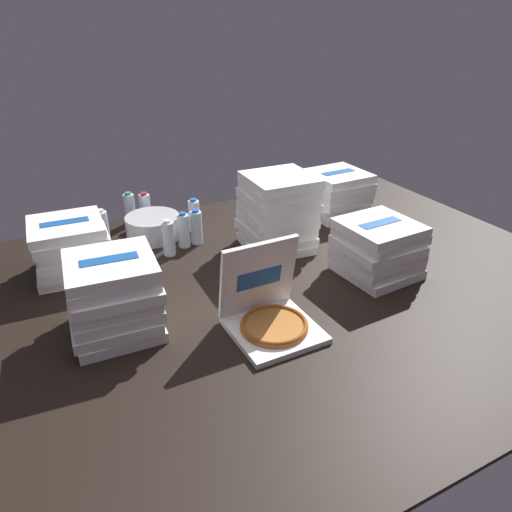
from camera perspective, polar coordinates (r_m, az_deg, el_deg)
name	(u,v)px	position (r m, az deg, el deg)	size (l,w,h in m)	color
ground_plane	(276,289)	(2.39, 2.36, -3.88)	(3.20, 2.40, 0.02)	black
open_pizza_box	(269,312)	(2.05, 1.59, -6.71)	(0.35, 0.36, 0.38)	white
pizza_stack_right_far	(71,248)	(2.62, -21.07, 0.90)	(0.40, 0.39, 0.29)	white
pizza_stack_center_far	(278,212)	(2.69, 2.58, 5.21)	(0.40, 0.39, 0.43)	white
pizza_stack_center_near	(336,194)	(3.23, 9.42, 7.33)	(0.38, 0.39, 0.29)	white
pizza_stack_right_near	(378,249)	(2.51, 14.25, 0.85)	(0.39, 0.39, 0.29)	white
pizza_stack_left_near	(113,296)	(2.08, -16.56, -4.58)	(0.40, 0.40, 0.33)	white
ice_bucket	(153,227)	(2.93, -12.12, 3.42)	(0.32, 0.32, 0.14)	#B7BABF
water_bottle_0	(145,209)	(3.12, -12.99, 5.46)	(0.07, 0.07, 0.21)	silver
water_bottle_1	(103,227)	(2.92, -17.72, 3.28)	(0.07, 0.07, 0.21)	white
water_bottle_2	(169,238)	(2.69, -10.32, 2.08)	(0.07, 0.07, 0.21)	silver
water_bottle_3	(196,227)	(2.80, -7.09, 3.40)	(0.07, 0.07, 0.21)	silver
water_bottle_4	(130,209)	(3.15, -14.74, 5.44)	(0.07, 0.07, 0.21)	silver
water_bottle_5	(184,230)	(2.77, -8.58, 3.02)	(0.07, 0.07, 0.21)	white
water_bottle_6	(194,216)	(2.97, -7.34, 4.77)	(0.07, 0.07, 0.21)	white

